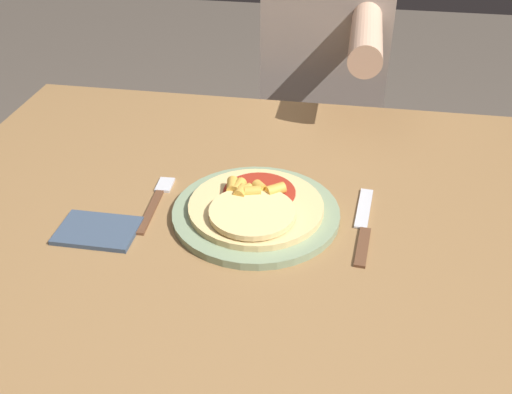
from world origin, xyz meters
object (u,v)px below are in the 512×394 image
Objects in this scene: fork at (157,200)px; person_diner at (325,76)px; dining_table at (243,267)px; knife at (363,226)px; plate at (256,213)px; pizza at (255,206)px.

fork is 0.14× the size of person_diner.
dining_table is 5.36× the size of knife.
person_diner reaches higher than plate.
pizza is 1.31× the size of fork.
person_diner is at bearing 82.83° from dining_table.
knife is 0.73m from person_diner.
knife is (0.37, -0.02, -0.00)m from fork.
dining_table is 5.14× the size of pizza.
pizza is 1.04× the size of knife.
dining_table is 0.23m from knife.
person_diner is (0.09, 0.73, 0.08)m from dining_table.
pizza reaches higher than plate.
pizza is at bearing 22.75° from dining_table.
plate is at bearing 30.01° from dining_table.
pizza reaches higher than knife.
plate is 0.02m from pizza.
person_diner is (0.07, 0.72, -0.04)m from plate.
knife is (0.21, 0.01, 0.11)m from dining_table.
pizza is at bearing -107.60° from plate.
plate is 1.63× the size of fork.
pizza is (0.02, 0.01, 0.13)m from dining_table.
knife is (0.18, 0.00, -0.02)m from pizza.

